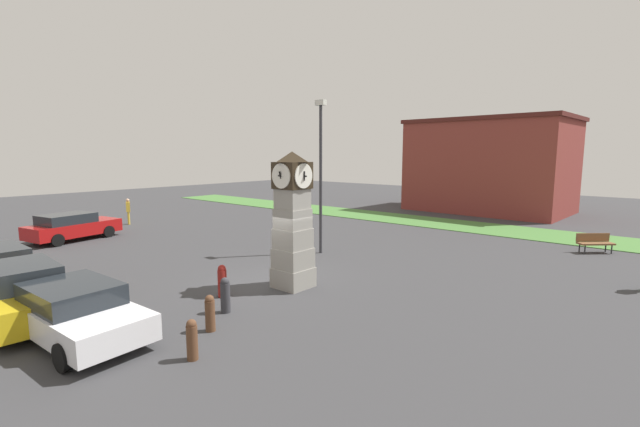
% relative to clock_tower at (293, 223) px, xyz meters
% --- Properties ---
extents(ground_plane, '(88.80, 88.80, 0.00)m').
position_rel_clock_tower_xyz_m(ground_plane, '(-0.71, -0.09, -2.26)').
color(ground_plane, '#38383A').
extents(clock_tower, '(1.36, 1.35, 4.71)m').
position_rel_clock_tower_xyz_m(clock_tower, '(0.00, 0.00, 0.00)').
color(clock_tower, gray).
rests_on(clock_tower, ground_plane).
extents(bollard_near_tower, '(0.25, 0.25, 0.96)m').
position_rel_clock_tower_xyz_m(bollard_near_tower, '(2.00, -5.34, -1.77)').
color(bollard_near_tower, brown).
rests_on(bollard_near_tower, ground_plane).
extents(bollard_mid_row, '(0.26, 0.26, 0.98)m').
position_rel_clock_tower_xyz_m(bollard_mid_row, '(0.97, -4.13, -1.76)').
color(bollard_mid_row, brown).
rests_on(bollard_mid_row, ground_plane).
extents(bollard_far_row, '(0.29, 0.29, 1.06)m').
position_rel_clock_tower_xyz_m(bollard_far_row, '(0.19, -3.05, -1.72)').
color(bollard_far_row, '#333338').
rests_on(bollard_far_row, ground_plane).
extents(bollard_end_row, '(0.29, 0.29, 1.07)m').
position_rel_clock_tower_xyz_m(bollard_end_row, '(-1.01, -2.27, -1.72)').
color(bollard_end_row, maroon).
rests_on(bollard_end_row, ground_plane).
extents(car_near_tower, '(4.26, 2.21, 1.60)m').
position_rel_clock_tower_xyz_m(car_near_tower, '(-3.49, -7.15, -1.45)').
color(car_near_tower, gold).
rests_on(car_near_tower, ground_plane).
extents(car_by_building, '(4.28, 2.22, 1.42)m').
position_rel_clock_tower_xyz_m(car_by_building, '(-1.08, -6.61, -1.53)').
color(car_by_building, silver).
rests_on(car_by_building, ground_plane).
extents(car_far_lot, '(2.72, 4.79, 1.46)m').
position_rel_clock_tower_xyz_m(car_far_lot, '(-14.70, -1.89, -1.50)').
color(car_far_lot, '#A51111').
rests_on(car_far_lot, ground_plane).
extents(bench, '(1.53, 1.48, 0.90)m').
position_rel_clock_tower_xyz_m(bench, '(7.16, 12.99, -1.73)').
color(bench, brown).
rests_on(bench, ground_plane).
extents(pedestrian_crossing_lot, '(0.46, 0.39, 1.71)m').
position_rel_clock_tower_xyz_m(pedestrian_crossing_lot, '(-17.54, 2.53, -1.28)').
color(pedestrian_crossing_lot, gold).
rests_on(pedestrian_crossing_lot, ground_plane).
extents(street_lamp_far_side, '(0.50, 0.24, 7.02)m').
position_rel_clock_tower_xyz_m(street_lamp_far_side, '(-2.61, 4.55, 1.76)').
color(street_lamp_far_side, '#333338').
rests_on(street_lamp_far_side, ground_plane).
extents(warehouse_blue_far, '(12.15, 8.32, 7.34)m').
position_rel_clock_tower_xyz_m(warehouse_blue_far, '(-1.94, 24.70, 1.42)').
color(warehouse_blue_far, maroon).
rests_on(warehouse_blue_far, ground_plane).
extents(grass_verge_far, '(53.28, 4.26, 0.04)m').
position_rel_clock_tower_xyz_m(grass_verge_far, '(-3.39, 16.19, -2.24)').
color(grass_verge_far, '#477A38').
rests_on(grass_verge_far, ground_plane).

